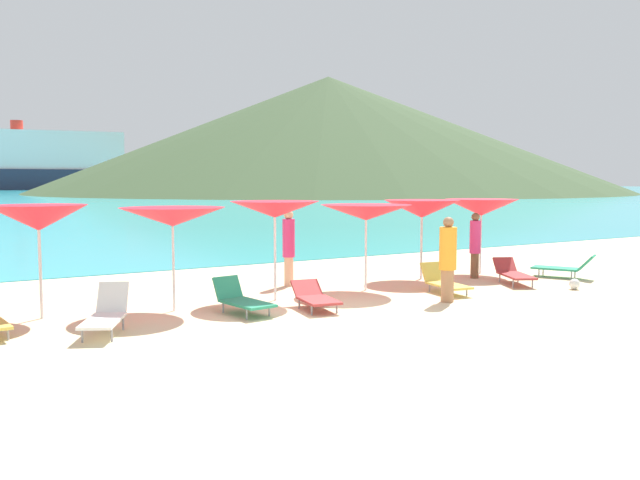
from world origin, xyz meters
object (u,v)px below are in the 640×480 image
Objects in this scene: beachgoer_3 at (448,257)px; umbrella_5 at (422,209)px; lounge_chair_0 at (106,314)px; beachgoer_0 at (289,245)px; lounge_chair_1 at (315,297)px; lounge_chair_7 at (564,267)px; umbrella_4 at (366,213)px; lounge_chair_6 at (242,299)px; umbrella_1 at (38,218)px; lounge_chair_2 at (444,282)px; beach_ball at (575,284)px; umbrella_2 at (173,217)px; umbrella_3 at (275,210)px; beachgoer_2 at (475,243)px; cruise_ship at (46,164)px; umbrella_6 at (481,208)px; lounge_chair_4 at (513,273)px.

umbrella_5 is at bearing 13.07° from beachgoer_3.
beachgoer_0 reaches higher than lounge_chair_0.
umbrella_5 reaches higher than lounge_chair_1.
lounge_chair_7 is at bearing -71.14° from beachgoer_0.
umbrella_5 is (2.28, 0.71, 0.01)m from umbrella_4.
umbrella_5 is 6.34m from lounge_chair_6.
umbrella_1 reaches higher than lounge_chair_2.
lounge_chair_7 reaches higher than lounge_chair_2.
umbrella_5 is 1.15× the size of beachgoer_3.
lounge_chair_7 is at bearing 45.03° from beach_ball.
umbrella_2 is at bearing 176.93° from lounge_chair_2.
lounge_chair_1 is at bearing 118.90° from beachgoer_3.
lounge_chair_7 is 0.88× the size of beachgoer_0.
beach_ball is (5.52, -3.98, -0.88)m from beachgoer_0.
umbrella_1 reaches higher than lounge_chair_0.
umbrella_1 is 4.02m from lounge_chair_6.
umbrella_2 is at bearing -179.32° from umbrella_4.
umbrella_3 is 2.42m from umbrella_4.
umbrella_3 is at bearing -178.61° from umbrella_4.
lounge_chair_1 is 3.54m from lounge_chair_2.
beachgoer_0 reaches higher than beachgoer_2.
lounge_chair_0 is 213.23m from cruise_ship.
umbrella_6 is 5.71m from beachgoer_0.
lounge_chair_7 is at bearing 11.89° from lounge_chair_1.
lounge_chair_2 is 212.14m from cruise_ship.
cruise_ship reaches higher than umbrella_2.
beachgoer_3 is at bearing -4.85° from lounge_chair_1.
umbrella_6 is at bearing -87.54° from cruise_ship.
beachgoer_3 is 0.03× the size of cruise_ship.
lounge_chair_7 is at bearing 27.41° from lounge_chair_0.
cruise_ship is (19.65, 210.51, 7.89)m from lounge_chair_7.
beachgoer_3 is (-2.96, -2.20, 0.02)m from beachgoer_2.
umbrella_5 is 2.08m from umbrella_6.
umbrella_5 is 1.39× the size of lounge_chair_6.
lounge_chair_1 is 7.87m from lounge_chair_7.
lounge_chair_0 is 0.95× the size of lounge_chair_4.
umbrella_1 reaches higher than beachgoer_0.
umbrella_6 is at bearing 40.02° from lounge_chair_2.
beachgoer_0 is at bearing 167.45° from umbrella_5.
umbrella_2 is 8.64× the size of beach_ball.
lounge_chair_4 is at bearing -27.29° from lounge_chair_7.
lounge_chair_0 is 11.92m from lounge_chair_7.
umbrella_3 is 6.44m from lounge_chair_4.
lounge_chair_1 is 5.77× the size of beach_ball.
beachgoer_2 is 210.58m from cruise_ship.
umbrella_2 is 1.47× the size of lounge_chair_6.
lounge_chair_6 reaches higher than lounge_chair_7.
cruise_ship is at bearing 110.64° from lounge_chair_4.
beachgoer_3 reaches higher than lounge_chair_0.
lounge_chair_7 is 7.40m from beachgoer_0.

